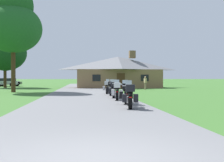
# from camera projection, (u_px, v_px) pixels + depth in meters

# --- Properties ---
(ground_plane) EXTENTS (500.00, 500.00, 0.00)m
(ground_plane) POSITION_uv_depth(u_px,v_px,m) (85.00, 94.00, 24.31)
(ground_plane) COLOR #386628
(asphalt_driveway) EXTENTS (6.40, 80.00, 0.06)m
(asphalt_driveway) POSITION_uv_depth(u_px,v_px,m) (85.00, 95.00, 22.32)
(asphalt_driveway) COLOR slate
(asphalt_driveway) RESTS_ON ground
(motorcycle_black_nearest_to_camera) EXTENTS (0.88, 2.08, 1.30)m
(motorcycle_black_nearest_to_camera) POSITION_uv_depth(u_px,v_px,m) (130.00, 96.00, 12.40)
(motorcycle_black_nearest_to_camera) COLOR black
(motorcycle_black_nearest_to_camera) RESTS_ON asphalt_driveway
(motorcycle_blue_second_in_row) EXTENTS (0.88, 2.08, 1.30)m
(motorcycle_blue_second_in_row) POSITION_uv_depth(u_px,v_px,m) (126.00, 94.00, 14.56)
(motorcycle_blue_second_in_row) COLOR black
(motorcycle_blue_second_in_row) RESTS_ON asphalt_driveway
(motorcycle_white_third_in_row) EXTENTS (0.87, 2.08, 1.30)m
(motorcycle_white_third_in_row) POSITION_uv_depth(u_px,v_px,m) (117.00, 91.00, 16.96)
(motorcycle_white_third_in_row) COLOR black
(motorcycle_white_third_in_row) RESTS_ON asphalt_driveway
(motorcycle_orange_fourth_in_row) EXTENTS (0.87, 2.08, 1.30)m
(motorcycle_orange_fourth_in_row) POSITION_uv_depth(u_px,v_px,m) (114.00, 90.00, 18.92)
(motorcycle_orange_fourth_in_row) COLOR black
(motorcycle_orange_fourth_in_row) RESTS_ON asphalt_driveway
(motorcycle_white_fifth_in_row) EXTENTS (0.95, 2.07, 1.30)m
(motorcycle_white_fifth_in_row) POSITION_uv_depth(u_px,v_px,m) (111.00, 89.00, 21.29)
(motorcycle_white_fifth_in_row) COLOR black
(motorcycle_white_fifth_in_row) RESTS_ON asphalt_driveway
(motorcycle_white_farthest_in_row) EXTENTS (0.90, 2.08, 1.30)m
(motorcycle_white_farthest_in_row) POSITION_uv_depth(u_px,v_px,m) (107.00, 88.00, 23.55)
(motorcycle_white_farthest_in_row) COLOR black
(motorcycle_white_farthest_in_row) RESTS_ON asphalt_driveway
(stone_lodge) EXTENTS (12.65, 6.44, 5.51)m
(stone_lodge) POSITION_uv_depth(u_px,v_px,m) (118.00, 72.00, 39.03)
(stone_lodge) COLOR brown
(stone_lodge) RESTS_ON ground
(bystander_tan_shirt_near_lodge) EXTENTS (0.32, 0.53, 1.67)m
(bystander_tan_shirt_near_lodge) POSITION_uv_depth(u_px,v_px,m) (145.00, 82.00, 32.72)
(bystander_tan_shirt_near_lodge) COLOR #75664C
(bystander_tan_shirt_near_lodge) RESTS_ON ground
(tree_left_far) EXTENTS (6.27, 6.27, 10.05)m
(tree_left_far) POSITION_uv_depth(u_px,v_px,m) (5.00, 48.00, 39.02)
(tree_left_far) COLOR #422D19
(tree_left_far) RESTS_ON ground
(tree_left_near) EXTENTS (5.82, 5.82, 11.03)m
(tree_left_near) POSITION_uv_depth(u_px,v_px,m) (13.00, 22.00, 26.76)
(tree_left_near) COLOR #422D19
(tree_left_near) RESTS_ON ground
(parked_silver_suv_far_left) EXTENTS (4.65, 2.01, 1.40)m
(parked_silver_suv_far_left) POSITION_uv_depth(u_px,v_px,m) (5.00, 82.00, 45.09)
(parked_silver_suv_far_left) COLOR #ADAFB7
(parked_silver_suv_far_left) RESTS_ON ground
(parked_black_sedan_far_left) EXTENTS (4.28, 2.05, 1.20)m
(parked_black_sedan_far_left) POSITION_uv_depth(u_px,v_px,m) (9.00, 82.00, 46.21)
(parked_black_sedan_far_left) COLOR black
(parked_black_sedan_far_left) RESTS_ON ground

